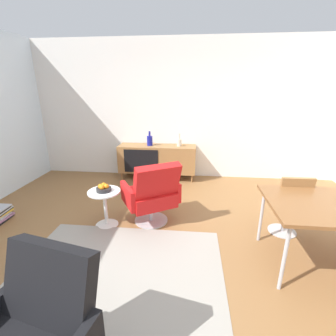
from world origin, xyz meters
name	(u,v)px	position (x,y,z in m)	size (l,w,h in m)	color
ground_plane	(175,246)	(0.00, 0.00, 0.00)	(8.32, 8.32, 0.00)	olive
wall_back	(185,111)	(0.00, 2.60, 1.40)	(6.80, 0.12, 2.80)	white
sideboard	(157,159)	(-0.56, 2.30, 0.44)	(1.60, 0.45, 0.72)	olive
vase_cobalt	(150,140)	(-0.71, 2.30, 0.83)	(0.11, 0.11, 0.29)	navy
vase_sculptural_dark	(179,142)	(-0.09, 2.30, 0.80)	(0.09, 0.09, 0.26)	beige
dining_chair_back_left	(289,202)	(1.42, 0.40, 0.47)	(0.41, 0.43, 0.86)	#9E7042
lounge_chair_red	(152,193)	(-0.36, 0.50, 0.47)	(0.89, 0.88, 0.95)	red
armchair_black_shell	(33,336)	(-0.72, -1.54, 0.47)	(0.81, 0.77, 0.95)	black
side_table_round	(105,204)	(-1.01, 0.39, 0.32)	(0.44, 0.44, 0.52)	white
fruit_bowl	(104,188)	(-1.01, 0.39, 0.56)	(0.20, 0.20, 0.11)	#262628
area_rug	(118,274)	(-0.57, -0.52, 0.00)	(2.20, 1.70, 0.01)	gray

